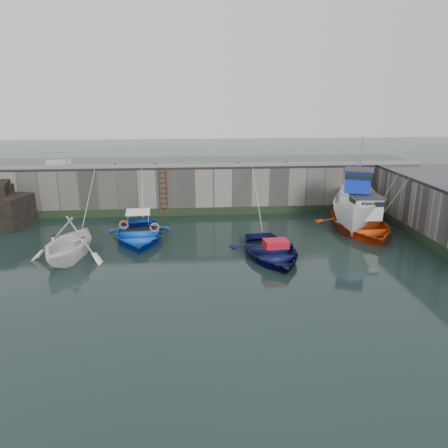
{
  "coord_description": "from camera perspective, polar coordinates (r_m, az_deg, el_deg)",
  "views": [
    {
      "loc": [
        -0.36,
        -17.66,
        7.69
      ],
      "look_at": [
        1.39,
        3.85,
        1.2
      ],
      "focal_mm": 35.0,
      "sensor_mm": 36.0,
      "label": 1
    }
  ],
  "objects": [
    {
      "name": "kerb_back",
      "position": [
        28.16,
        -3.9,
        7.65
      ],
      "size": [
        30.0,
        0.3,
        0.2
      ],
      "primitive_type": "cube",
      "color": "slate",
      "rests_on": "road_back"
    },
    {
      "name": "boat_near_navy_rope",
      "position": [
        26.42,
        4.04,
        -0.22
      ],
      "size": [
        0.04,
        5.97,
        3.1
      ],
      "primitive_type": null,
      "color": "tan",
      "rests_on": "ground"
    },
    {
      "name": "bollard_c",
      "position": [
        28.26,
        -3.5,
        7.78
      ],
      "size": [
        0.18,
        0.18,
        0.28
      ],
      "primitive_type": "cylinder",
      "color": "#3F1E0F",
      "rests_on": "road_back"
    },
    {
      "name": "boat_near_white",
      "position": [
        22.44,
        -19.44,
        -4.3
      ],
      "size": [
        4.58,
        5.07,
        2.35
      ],
      "primitive_type": "imported",
      "rotation": [
        0.0,
        0.0,
        -0.18
      ],
      "color": "silver",
      "rests_on": "ground"
    },
    {
      "name": "boat_near_navy",
      "position": [
        21.58,
        6.09,
        -4.23
      ],
      "size": [
        4.18,
        5.5,
        1.07
      ],
      "primitive_type": "imported",
      "rotation": [
        0.0,
        0.0,
        0.1
      ],
      "color": "#090B3A",
      "rests_on": "ground"
    },
    {
      "name": "ground",
      "position": [
        19.26,
        -3.22,
        -6.82
      ],
      "size": [
        120.0,
        120.0,
        0.0
      ],
      "primitive_type": "plane",
      "color": "black",
      "rests_on": "ground"
    },
    {
      "name": "boat_far_orange",
      "position": [
        26.48,
        17.41,
        0.01
      ],
      "size": [
        4.64,
        6.4,
        4.3
      ],
      "rotation": [
        0.0,
        0.0,
        -0.02
      ],
      "color": "#F4440C",
      "rests_on": "ground"
    },
    {
      "name": "ladder",
      "position": [
        28.29,
        -7.89,
        4.13
      ],
      "size": [
        0.51,
        0.08,
        3.2
      ],
      "color": "#3F1E0F",
      "rests_on": "ground"
    },
    {
      "name": "bollard_e",
      "position": [
        28.96,
        8.16,
        7.86
      ],
      "size": [
        0.18,
        0.18,
        0.28
      ],
      "primitive_type": "cylinder",
      "color": "#3F1E0F",
      "rests_on": "road_back"
    },
    {
      "name": "fish_crate",
      "position": [
        28.3,
        -3.98,
        7.8
      ],
      "size": [
        0.7,
        0.52,
        0.3
      ],
      "primitive_type": "cube",
      "rotation": [
        0.0,
        0.0,
        0.13
      ],
      "color": "#21961B",
      "rests_on": "road_back"
    },
    {
      "name": "bollard_a",
      "position": [
        28.63,
        -14.05,
        7.43
      ],
      "size": [
        0.18,
        0.18,
        0.28
      ],
      "primitive_type": "cylinder",
      "color": "#3F1E0F",
      "rests_on": "road_back"
    },
    {
      "name": "bollard_d",
      "position": [
        28.43,
        1.8,
        7.85
      ],
      "size": [
        0.18,
        0.18,
        0.28
      ],
      "primitive_type": "cylinder",
      "color": "#3F1E0F",
      "rests_on": "road_back"
    },
    {
      "name": "bollard_b",
      "position": [
        28.33,
        -9.01,
        7.63
      ],
      "size": [
        0.18,
        0.18,
        0.28
      ],
      "primitive_type": "cylinder",
      "color": "#3F1E0F",
      "rests_on": "road_back"
    },
    {
      "name": "algae_right",
      "position": [
        24.77,
        25.47,
        -2.43
      ],
      "size": [
        0.08,
        15.0,
        0.5
      ],
      "primitive_type": "cube",
      "color": "black",
      "rests_on": "ground"
    },
    {
      "name": "quay_back",
      "position": [
        30.79,
        -3.91,
        5.11
      ],
      "size": [
        30.0,
        5.0,
        3.0
      ],
      "primitive_type": "cube",
      "color": "slate",
      "rests_on": "ground"
    },
    {
      "name": "boat_near_blue",
      "position": [
        24.44,
        -11.01,
        -1.92
      ],
      "size": [
        4.31,
        5.71,
        1.12
      ],
      "primitive_type": "imported",
      "rotation": [
        0.0,
        0.0,
        0.09
      ],
      "color": "#0C44BF",
      "rests_on": "ground"
    },
    {
      "name": "boat_far_white",
      "position": [
        27.04,
        16.86,
        1.92
      ],
      "size": [
        5.07,
        7.27,
        5.63
      ],
      "rotation": [
        0.0,
        0.0,
        -0.41
      ],
      "color": "white",
      "rests_on": "ground"
    },
    {
      "name": "boat_near_blue_rope",
      "position": [
        27.82,
        -10.26,
        0.42
      ],
      "size": [
        0.04,
        3.36,
        3.1
      ],
      "primitive_type": null,
      "color": "tan",
      "rests_on": "ground"
    },
    {
      "name": "algae_back",
      "position": [
        28.6,
        -3.78,
        1.63
      ],
      "size": [
        30.0,
        0.08,
        0.5
      ],
      "primitive_type": "cube",
      "color": "black",
      "rests_on": "ground"
    },
    {
      "name": "boat_near_white_rope",
      "position": [
        26.99,
        -16.9,
        -0.56
      ],
      "size": [
        0.04,
        5.55,
        3.1
      ],
      "primitive_type": null,
      "color": "tan",
      "rests_on": "ground"
    },
    {
      "name": "railing",
      "position": [
        30.41,
        -20.81,
        7.48
      ],
      "size": [
        1.6,
        1.05,
        1.0
      ],
      "color": "#A5A8AD",
      "rests_on": "road_back"
    },
    {
      "name": "road_back",
      "position": [
        30.51,
        -3.97,
        8.01
      ],
      "size": [
        30.0,
        5.0,
        0.16
      ],
      "primitive_type": "cube",
      "color": "black",
      "rests_on": "quay_back"
    }
  ]
}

